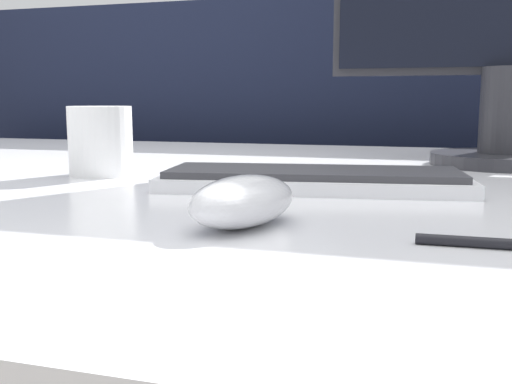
% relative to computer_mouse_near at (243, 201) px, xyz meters
% --- Properties ---
extents(partition_panel, '(5.00, 0.03, 1.09)m').
position_rel_computer_mouse_near_xyz_m(partition_panel, '(-0.02, 1.05, -0.21)').
color(partition_panel, black).
rests_on(partition_panel, ground_plane).
extents(computer_mouse_near, '(0.10, 0.14, 0.04)m').
position_rel_computer_mouse_near_xyz_m(computer_mouse_near, '(0.00, 0.00, 0.00)').
color(computer_mouse_near, silver).
rests_on(computer_mouse_near, desk).
extents(keyboard, '(0.38, 0.18, 0.02)m').
position_rel_computer_mouse_near_xyz_m(keyboard, '(0.01, 0.22, -0.01)').
color(keyboard, white).
rests_on(keyboard, desk).
extents(mug, '(0.09, 0.09, 0.10)m').
position_rel_computer_mouse_near_xyz_m(mug, '(-0.30, 0.27, 0.03)').
color(mug, white).
rests_on(mug, desk).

